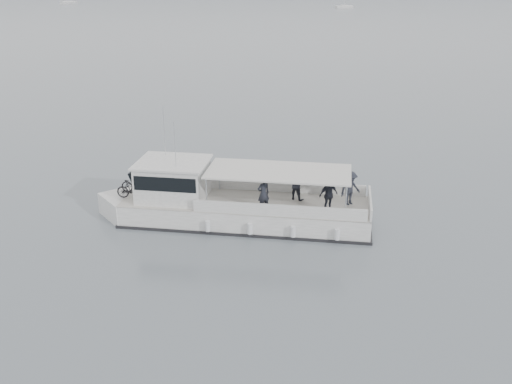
{
  "coord_description": "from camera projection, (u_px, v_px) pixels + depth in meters",
  "views": [
    {
      "loc": [
        3.96,
        -23.88,
        11.55
      ],
      "look_at": [
        3.23,
        1.45,
        1.6
      ],
      "focal_mm": 40.0,
      "sensor_mm": 36.0,
      "label": 1
    }
  ],
  "objects": [
    {
      "name": "ground",
      "position": [
        186.0,
        235.0,
        26.55
      ],
      "size": [
        1400.0,
        1400.0,
        0.0
      ],
      "primitive_type": "plane",
      "color": "slate",
      "rests_on": "ground"
    },
    {
      "name": "moored_fleet",
      "position": [
        138.0,
        2.0,
        206.13
      ],
      "size": [
        415.08,
        337.23,
        10.23
      ],
      "color": "white",
      "rests_on": "ground"
    },
    {
      "name": "tour_boat",
      "position": [
        222.0,
        203.0,
        27.65
      ],
      "size": [
        13.66,
        4.77,
        5.68
      ],
      "rotation": [
        0.0,
        0.0,
        -0.12
      ],
      "color": "white",
      "rests_on": "ground"
    }
  ]
}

